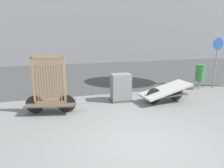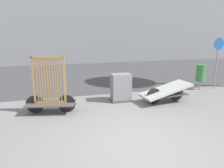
# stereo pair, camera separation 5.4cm
# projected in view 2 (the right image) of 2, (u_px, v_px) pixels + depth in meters

# --- Properties ---
(ground_plane) EXTENTS (60.00, 60.00, 0.00)m
(ground_plane) POSITION_uv_depth(u_px,v_px,m) (141.00, 144.00, 5.15)
(ground_plane) COLOR slate
(road_strip) EXTENTS (56.00, 8.80, 0.01)m
(road_strip) POSITION_uv_depth(u_px,v_px,m) (87.00, 74.00, 13.22)
(road_strip) COLOR #424244
(road_strip) RESTS_ON ground_plane
(bike_cart_with_bedframe) EXTENTS (2.27, 0.99, 1.83)m
(bike_cart_with_bedframe) POSITION_uv_depth(u_px,v_px,m) (50.00, 94.00, 6.96)
(bike_cart_with_bedframe) COLOR #4C4742
(bike_cart_with_bedframe) RESTS_ON ground_plane
(bike_cart_with_mattress) EXTENTS (2.41, 1.02, 0.72)m
(bike_cart_with_mattress) POSITION_uv_depth(u_px,v_px,m) (166.00, 91.00, 8.03)
(bike_cart_with_mattress) COLOR #4C4742
(bike_cart_with_mattress) RESTS_ON ground_plane
(utility_cabinet) EXTENTS (0.77, 0.52, 1.04)m
(utility_cabinet) POSITION_uv_depth(u_px,v_px,m) (121.00, 89.00, 8.17)
(utility_cabinet) COLOR #4C4C4C
(utility_cabinet) RESTS_ON ground_plane
(trash_bin) EXTENTS (0.39, 0.39, 1.13)m
(trash_bin) POSITION_uv_depth(u_px,v_px,m) (201.00, 73.00, 9.69)
(trash_bin) COLOR gray
(trash_bin) RESTS_ON ground_plane
(sign_post) EXTENTS (0.51, 0.06, 2.32)m
(sign_post) POSITION_uv_depth(u_px,v_px,m) (217.00, 56.00, 9.69)
(sign_post) COLOR gray
(sign_post) RESTS_ON ground_plane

